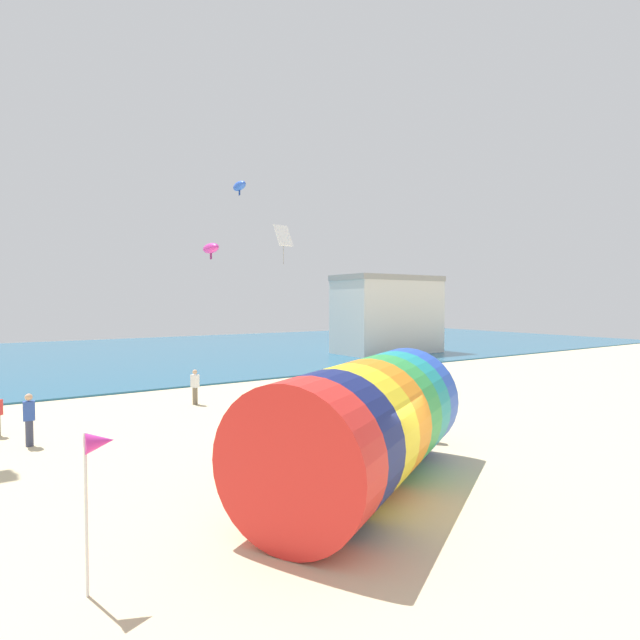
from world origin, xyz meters
The scene contains 11 objects.
ground_plane centered at (0.00, 0.00, 0.00)m, with size 120.00×120.00×0.00m, color beige.
sea centered at (0.00, 38.50, 0.05)m, with size 120.00×40.00×0.10m, color #236084.
giant_inflatable_tube centered at (0.15, 1.05, 1.67)m, with size 8.62×6.91×3.34m.
kite_handler centered at (4.70, 3.32, 0.90)m, with size 0.42×0.39×1.75m.
kite_white_diamond centered at (3.32, 10.86, 7.84)m, with size 0.81×0.60×1.81m.
kite_blue_parafoil centered at (0.69, 9.80, 9.55)m, with size 0.61×1.15×0.62m.
kite_magenta_parafoil centered at (0.14, 11.56, 7.16)m, with size 0.59×1.38×0.75m.
bystander_near_water centered at (-6.82, 10.23, 0.92)m, with size 0.37×0.24×1.78m.
bystander_mid_beach centered at (0.16, 13.77, 0.84)m, with size 0.39×0.42×1.66m.
promenade_building centered at (23.08, 26.23, 3.64)m, with size 9.87×5.27×7.26m.
beach_flag centered at (-6.40, -0.18, 2.42)m, with size 0.47×0.36×2.72m.
Camera 1 is at (-7.85, -9.00, 4.86)m, focal length 28.00 mm.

